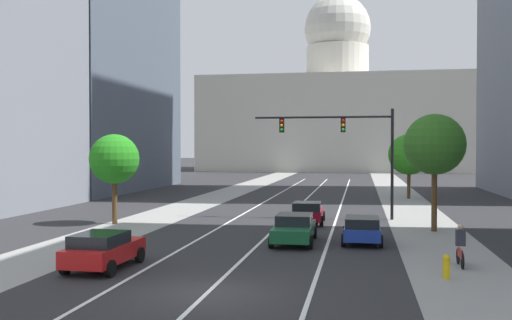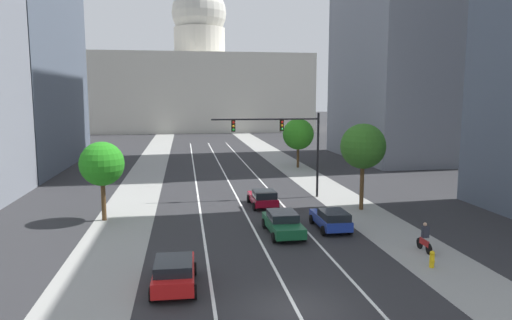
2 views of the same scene
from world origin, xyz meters
TOP-DOWN VIEW (x-y plane):
  - ground_plane at (0.00, 40.00)m, footprint 400.00×400.00m
  - sidewalk_left at (-8.87, 35.00)m, footprint 4.20×130.00m
  - sidewalk_right at (8.87, 35.00)m, footprint 4.20×130.00m
  - lane_stripe_left at (-3.38, 25.00)m, footprint 0.16×90.00m
  - lane_stripe_center at (0.00, 25.00)m, footprint 0.16×90.00m
  - lane_stripe_right at (3.38, 25.00)m, footprint 0.16×90.00m
  - capitol_building at (0.00, 106.96)m, footprint 54.97×28.95m
  - car_green at (1.69, 10.56)m, footprint 2.16×4.81m
  - car_crimson at (1.70, 18.16)m, footprint 2.14×4.10m
  - car_blue at (5.07, 11.02)m, footprint 1.98×4.13m
  - car_red at (-5.08, 2.98)m, footprint 2.13×4.13m
  - traffic_signal_mast at (4.17, 21.12)m, footprint 9.39×0.39m
  - fire_hydrant at (8.11, 3.57)m, footprint 0.26×0.35m
  - cyclist at (8.98, 5.94)m, footprint 0.36×1.70m
  - street_tree_mid_left at (-10.28, 15.80)m, footprint 3.13×3.13m
  - street_tree_far_right at (9.17, 16.05)m, footprint 3.50×3.50m
  - street_tree_near_right at (9.48, 37.89)m, footprint 3.86×3.86m

SIDE VIEW (x-z plane):
  - ground_plane at x=0.00m, z-range 0.00..0.00m
  - sidewalk_left at x=-8.87m, z-range 0.00..0.01m
  - sidewalk_right at x=8.87m, z-range 0.00..0.01m
  - lane_stripe_left at x=-3.38m, z-range 0.01..0.02m
  - lane_stripe_center at x=0.00m, z-range 0.01..0.02m
  - lane_stripe_right at x=3.38m, z-range 0.01..0.02m
  - fire_hydrant at x=8.11m, z-range 0.01..0.92m
  - car_crimson at x=1.70m, z-range 0.03..1.45m
  - car_blue at x=5.07m, z-range 0.05..1.45m
  - car_green at x=1.69m, z-range 0.03..1.48m
  - car_red at x=-5.08m, z-range 0.05..1.52m
  - cyclist at x=8.98m, z-range -0.01..1.71m
  - street_tree_mid_left at x=-10.28m, z-range 1.25..6.92m
  - street_tree_near_right at x=9.48m, z-range 1.11..7.21m
  - street_tree_far_right at x=9.17m, z-range 1.60..8.37m
  - traffic_signal_mast at x=4.17m, z-range 1.66..9.07m
  - capitol_building at x=0.00m, z-range -7.42..30.88m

